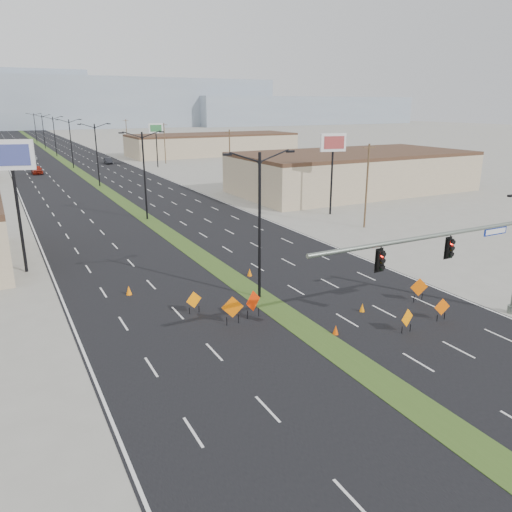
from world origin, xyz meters
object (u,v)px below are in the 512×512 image
streetlight_2 (97,153)px  car_far (31,157)px  pole_sign_east_far (156,132)px  pole_sign_west (12,165)px  streetlight_0 (260,222)px  cone_0 (336,330)px  construction_sign_0 (194,301)px  construction_sign_1 (233,308)px  cone_1 (362,308)px  construction_sign_4 (419,288)px  cone_2 (250,272)px  construction_sign_3 (407,319)px  streetlight_1 (144,173)px  streetlight_3 (71,142)px  construction_sign_5 (442,308)px  signal_mast (471,251)px  streetlight_4 (55,135)px  streetlight_6 (35,127)px  pole_sign_east_near (333,149)px  car_left (37,170)px  car_mid (108,161)px  construction_sign_2 (253,302)px  cone_3 (129,290)px  streetlight_5 (43,130)px

streetlight_2 → car_far: size_ratio=1.86×
streetlight_2 → pole_sign_east_far: size_ratio=1.09×
pole_sign_west → pole_sign_east_far: pole_sign_west is taller
streetlight_0 → cone_0: 8.98m
construction_sign_0 → construction_sign_1: size_ratio=0.82×
construction_sign_0 → cone_1: (9.77, -4.83, -0.59)m
construction_sign_4 → streetlight_0: bearing=164.7°
cone_2 → cone_0: bearing=-91.3°
construction_sign_3 → streetlight_1: bearing=84.2°
streetlight_2 → streetlight_3: 28.00m
car_far → pole_sign_east_far: (22.92, -28.01, 6.67)m
streetlight_2 → construction_sign_1: bearing=-93.4°
construction_sign_5 → pole_sign_east_far: size_ratio=0.16×
signal_mast → car_far: size_ratio=3.03×
streetlight_0 → streetlight_4: same height
streetlight_0 → car_far: 105.36m
streetlight_6 → streetlight_4: bearing=-90.0°
streetlight_4 → pole_sign_east_near: size_ratio=1.03×
car_left → pole_sign_east_far: (24.02, -0.30, 6.64)m
streetlight_3 → construction_sign_0: streetlight_3 is taller
car_mid → construction_sign_5: construction_sign_5 is taller
cone_2 → construction_sign_0: bearing=-143.2°
signal_mast → construction_sign_3: bearing=164.1°
streetlight_3 → construction_sign_4: 90.33m
construction_sign_4 → cone_2: bearing=144.2°
streetlight_0 → streetlight_3: same height
signal_mast → pole_sign_west: (-22.56, 23.73, 3.77)m
signal_mast → cone_0: (-7.37, 2.73, -4.50)m
car_far → cone_2: size_ratio=8.48×
construction_sign_2 → cone_3: size_ratio=2.67×
streetlight_6 → pole_sign_east_far: 92.44m
construction_sign_4 → car_far: bearing=114.8°
streetlight_3 → construction_sign_5: size_ratio=6.88×
pole_sign_west → cone_1: bearing=-30.2°
streetlight_4 → pole_sign_east_far: size_ratio=1.09×
streetlight_2 → streetlight_3: size_ratio=1.00×
cone_1 → pole_sign_west: size_ratio=0.06×
cone_0 → car_mid: bearing=85.8°
construction_sign_3 → construction_sign_4: construction_sign_4 is taller
streetlight_2 → streetlight_4: (0.00, 56.00, 0.00)m
construction_sign_3 → cone_3: bearing=119.9°
construction_sign_5 → pole_sign_west: size_ratio=0.14×
construction_sign_1 → cone_0: bearing=-25.7°
streetlight_5 → cone_2: 135.76m
streetlight_5 → cone_1: (4.73, -145.35, -5.13)m
signal_mast → construction_sign_3: size_ratio=10.86×
cone_1 → car_mid: bearing=87.9°
streetlight_0 → construction_sign_1: bearing=-138.1°
car_left → construction_sign_0: (2.66, -77.85, 0.07)m
construction_sign_1 → construction_sign_0: bearing=134.1°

